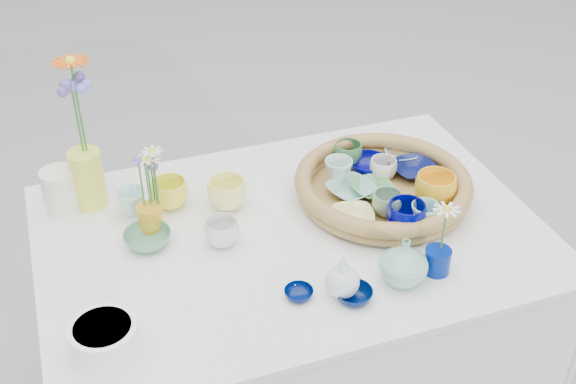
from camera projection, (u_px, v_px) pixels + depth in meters
name	position (u px, v px, depth m)	size (l,w,h in m)	color
wicker_tray	(383.00, 186.00, 1.93)	(0.47, 0.47, 0.08)	#996D3E
tray_ceramic_0	(369.00, 165.00, 2.02)	(0.11, 0.11, 0.04)	#020272
tray_ceramic_1	(414.00, 169.00, 2.01)	(0.12, 0.12, 0.03)	#091047
tray_ceramic_2	(435.00, 189.00, 1.88)	(0.11, 0.11, 0.09)	yellow
tray_ceramic_3	(372.00, 189.00, 1.93)	(0.11, 0.11, 0.03)	#55A55F
tray_ceramic_4	(387.00, 204.00, 1.85)	(0.08, 0.08, 0.06)	gray
tray_ceramic_5	(351.00, 190.00, 1.93)	(0.12, 0.12, 0.03)	#84B9AC
tray_ceramic_6	(338.00, 171.00, 1.96)	(0.08, 0.08, 0.07)	silver
tray_ceramic_7	(383.00, 169.00, 1.99)	(0.08, 0.08, 0.06)	#F1E6C8
tray_ceramic_8	(401.00, 155.00, 2.08)	(0.09, 0.09, 0.02)	#9FD5EB
tray_ceramic_9	(406.00, 217.00, 1.79)	(0.10, 0.10, 0.08)	#00026A
tray_ceramic_10	(353.00, 217.00, 1.83)	(0.11, 0.11, 0.03)	#E9D685
tray_ceramic_11	(425.00, 216.00, 1.80)	(0.07, 0.07, 0.07)	#96D4C1
tray_ceramic_12	(348.00, 154.00, 2.05)	(0.08, 0.08, 0.06)	#356E3D
loose_ceramic_0	(170.00, 194.00, 1.90)	(0.10, 0.10, 0.08)	yellow
loose_ceramic_1	(227.00, 194.00, 1.90)	(0.10, 0.10, 0.08)	#FFF87F
loose_ceramic_2	(148.00, 239.00, 1.78)	(0.12, 0.12, 0.04)	#51916A
loose_ceramic_3	(222.00, 233.00, 1.77)	(0.09, 0.09, 0.07)	silver
loose_ceramic_4	(299.00, 293.00, 1.63)	(0.07, 0.07, 0.02)	#000D46
loose_ceramic_5	(132.00, 202.00, 1.88)	(0.08, 0.08, 0.07)	#BAEDE6
loose_ceramic_6	(354.00, 295.00, 1.62)	(0.08, 0.08, 0.03)	#001144
fluted_bowl	(105.00, 339.00, 1.48)	(0.14, 0.14, 0.07)	white
bud_vase_paleblue	(343.00, 274.00, 1.61)	(0.08, 0.08, 0.12)	silver
bud_vase_seafoam	(404.00, 261.00, 1.65)	(0.11, 0.11, 0.12)	#7DBEAC
bud_vase_cobalt	(437.00, 261.00, 1.69)	(0.06, 0.06, 0.06)	navy
single_daisy	(444.00, 229.00, 1.65)	(0.07, 0.07, 0.13)	white
tall_vase_yellow	(88.00, 179.00, 1.89)	(0.09, 0.09, 0.16)	#DCDC41
gerbera	(79.00, 107.00, 1.78)	(0.10, 0.10, 0.27)	#FF5E11
hydrangea	(78.00, 120.00, 1.80)	(0.07, 0.07, 0.25)	#5B4F9A
white_pitcher	(60.00, 191.00, 1.88)	(0.13, 0.09, 0.12)	silver
daisy_cup	(151.00, 218.00, 1.82)	(0.06, 0.06, 0.07)	gold
daisy_posy	(149.00, 177.00, 1.77)	(0.08, 0.08, 0.16)	white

